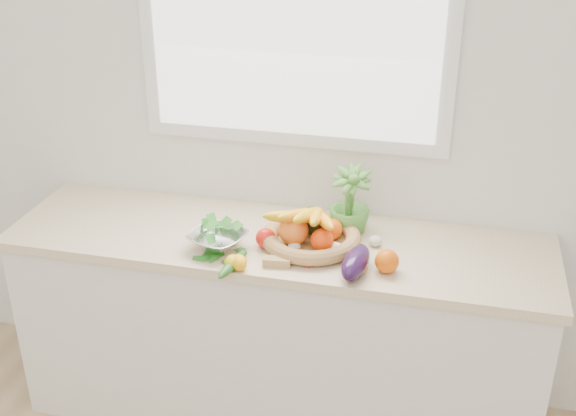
% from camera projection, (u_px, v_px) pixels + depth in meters
% --- Properties ---
extents(back_wall, '(4.50, 0.02, 2.70)m').
position_uv_depth(back_wall, '(294.00, 110.00, 3.02)').
color(back_wall, white).
rests_on(back_wall, ground).
extents(counter_cabinet, '(2.20, 0.58, 0.86)m').
position_uv_depth(counter_cabinet, '(278.00, 332.00, 3.16)').
color(counter_cabinet, silver).
rests_on(counter_cabinet, ground).
extents(countertop, '(2.24, 0.62, 0.04)m').
position_uv_depth(countertop, '(277.00, 242.00, 2.96)').
color(countertop, beige).
rests_on(countertop, counter_cabinet).
extents(window_frame, '(1.30, 0.03, 1.10)m').
position_uv_depth(window_frame, '(294.00, 13.00, 2.83)').
color(window_frame, white).
rests_on(window_frame, back_wall).
extents(window_pane, '(1.18, 0.01, 0.98)m').
position_uv_depth(window_pane, '(293.00, 14.00, 2.81)').
color(window_pane, white).
rests_on(window_pane, window_frame).
extents(orange_loose, '(0.12, 0.12, 0.09)m').
position_uv_depth(orange_loose, '(387.00, 261.00, 2.69)').
color(orange_loose, '#E05807').
rests_on(orange_loose, countertop).
extents(lemon_a, '(0.09, 0.10, 0.06)m').
position_uv_depth(lemon_a, '(239.00, 263.00, 2.71)').
color(lemon_a, '#FFAF0D').
rests_on(lemon_a, countertop).
extents(lemon_b, '(0.06, 0.07, 0.06)m').
position_uv_depth(lemon_b, '(232.00, 262.00, 2.72)').
color(lemon_b, gold).
rests_on(lemon_b, countertop).
extents(lemon_c, '(0.09, 0.10, 0.06)m').
position_uv_depth(lemon_c, '(360.00, 264.00, 2.71)').
color(lemon_c, '#D8BA0B').
rests_on(lemon_c, countertop).
extents(apple, '(0.10, 0.10, 0.08)m').
position_uv_depth(apple, '(266.00, 238.00, 2.86)').
color(apple, red).
rests_on(apple, countertop).
extents(ginger, '(0.11, 0.06, 0.03)m').
position_uv_depth(ginger, '(277.00, 262.00, 2.75)').
color(ginger, tan).
rests_on(ginger, countertop).
extents(garlic_a, '(0.05, 0.05, 0.04)m').
position_uv_depth(garlic_a, '(294.00, 247.00, 2.84)').
color(garlic_a, white).
rests_on(garlic_a, countertop).
extents(garlic_b, '(0.07, 0.07, 0.04)m').
position_uv_depth(garlic_b, '(375.00, 241.00, 2.88)').
color(garlic_b, silver).
rests_on(garlic_b, countertop).
extents(garlic_c, '(0.07, 0.07, 0.05)m').
position_uv_depth(garlic_c, '(336.00, 248.00, 2.83)').
color(garlic_c, white).
rests_on(garlic_c, countertop).
extents(eggplant, '(0.12, 0.25, 0.09)m').
position_uv_depth(eggplant, '(356.00, 262.00, 2.68)').
color(eggplant, '#240E34').
rests_on(eggplant, countertop).
extents(cucumber, '(0.08, 0.23, 0.04)m').
position_uv_depth(cucumber, '(233.00, 264.00, 2.72)').
color(cucumber, '#225719').
rests_on(cucumber, countertop).
extents(radish, '(0.03, 0.03, 0.03)m').
position_uv_depth(radish, '(308.00, 264.00, 2.74)').
color(radish, red).
rests_on(radish, countertop).
extents(potted_herb, '(0.19, 0.19, 0.30)m').
position_uv_depth(potted_herb, '(350.00, 202.00, 2.95)').
color(potted_herb, '#498931').
rests_on(potted_herb, countertop).
extents(fruit_basket, '(0.49, 0.49, 0.19)m').
position_uv_depth(fruit_basket, '(310.00, 232.00, 2.88)').
color(fruit_basket, tan).
rests_on(fruit_basket, countertop).
extents(colander_with_spinach, '(0.28, 0.28, 0.12)m').
position_uv_depth(colander_with_spinach, '(217.00, 236.00, 2.85)').
color(colander_with_spinach, white).
rests_on(colander_with_spinach, countertop).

